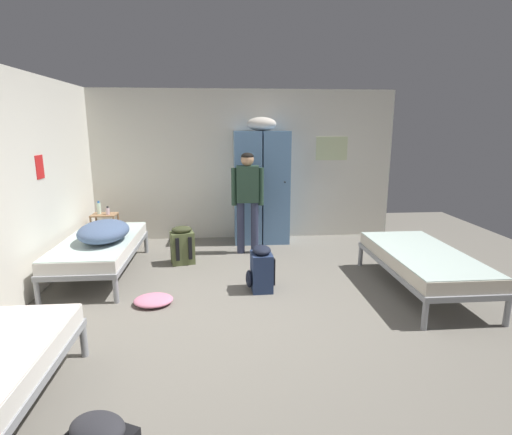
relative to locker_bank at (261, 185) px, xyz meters
The scene contains 13 objects.
ground_plane 2.82m from the locker_bank, 96.20° to the right, with size 9.30×9.30×0.00m, color slate.
room_backdrop 2.08m from the locker_bank, 142.83° to the right, with size 5.18×5.87×2.53m.
locker_bank is the anchor object (origin of this frame).
shelf_unit 2.60m from the locker_bank, behind, with size 0.38×0.30×0.57m.
bed_right 2.90m from the locker_bank, 53.29° to the right, with size 0.90×1.90×0.49m.
bed_left_rear 2.73m from the locker_bank, 148.20° to the right, with size 0.90×1.90×0.49m.
bedding_heap 2.66m from the locker_bank, 145.10° to the right, with size 0.61×0.86×0.26m.
person_traveler 0.68m from the locker_bank, 113.31° to the right, with size 0.49×0.21×1.55m.
water_bottle 2.62m from the locker_bank, behind, with size 0.06×0.06×0.21m.
lotion_bottle 2.49m from the locker_bank, behind, with size 0.06×0.06×0.13m.
backpack_navy 2.22m from the locker_bank, 95.68° to the right, with size 0.35×0.33×0.55m.
backpack_olive 1.76m from the locker_bank, 140.04° to the right, with size 0.37×0.38×0.55m.
clothes_pile_pink 2.94m from the locker_bank, 120.88° to the right, with size 0.43×0.38×0.09m.
Camera 1 is at (-0.36, -3.98, 1.93)m, focal length 28.18 mm.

